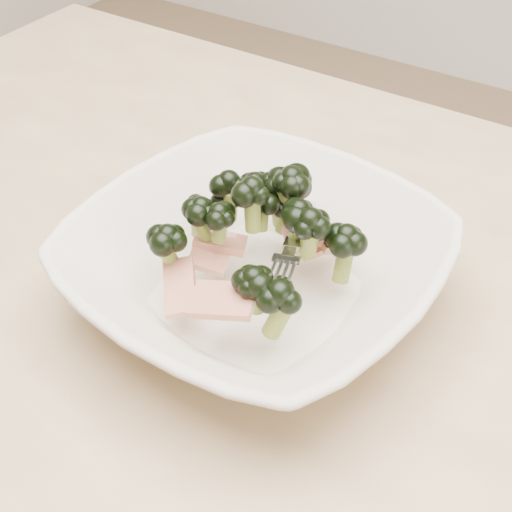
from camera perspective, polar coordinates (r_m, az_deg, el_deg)
name	(u,v)px	position (r m, az deg, el deg)	size (l,w,h in m)	color
dining_table	(244,347)	(0.73, -0.94, -7.27)	(1.20, 0.80, 0.75)	tan
broccoli_dish	(257,262)	(0.61, 0.07, -0.45)	(0.33, 0.33, 0.12)	beige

